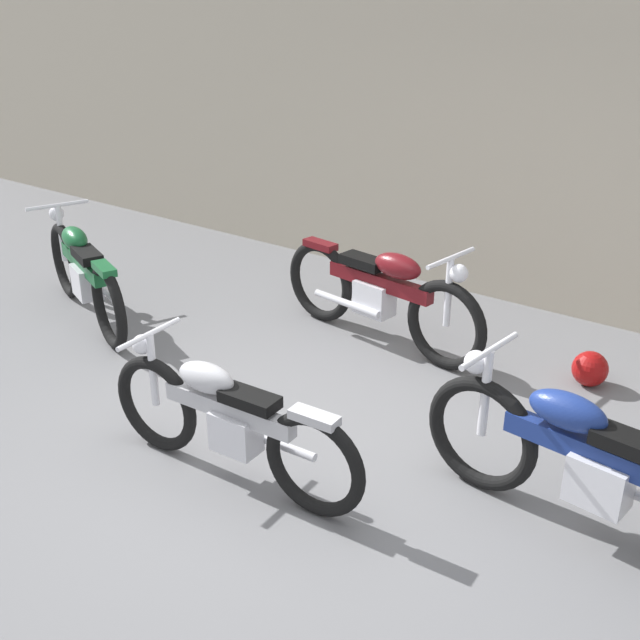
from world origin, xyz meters
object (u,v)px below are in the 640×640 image
(helmet, at_px, (590,369))
(motorcycle_maroon, at_px, (381,293))
(motorcycle_silver, at_px, (228,420))
(motorcycle_blue, at_px, (589,466))
(motorcycle_green, at_px, (84,273))

(helmet, relative_size, motorcycle_maroon, 0.13)
(motorcycle_silver, distance_m, motorcycle_maroon, 2.24)
(motorcycle_blue, height_order, motorcycle_green, motorcycle_blue)
(helmet, bearing_deg, motorcycle_maroon, -169.55)
(motorcycle_silver, bearing_deg, motorcycle_green, -24.26)
(motorcycle_blue, bearing_deg, motorcycle_maroon, -26.32)
(motorcycle_silver, xyz_separation_m, motorcycle_green, (-2.74, 1.06, 0.04))
(helmet, relative_size, motorcycle_blue, 0.13)
(motorcycle_silver, height_order, motorcycle_green, motorcycle_green)
(motorcycle_blue, xyz_separation_m, motorcycle_silver, (-1.97, -0.77, -0.04))
(motorcycle_green, bearing_deg, motorcycle_silver, -179.33)
(helmet, distance_m, motorcycle_maroon, 1.78)
(helmet, xyz_separation_m, motorcycle_blue, (0.53, -1.77, 0.32))
(motorcycle_maroon, xyz_separation_m, motorcycle_green, (-2.45, -1.16, -0.01))
(helmet, height_order, motorcycle_silver, motorcycle_silver)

